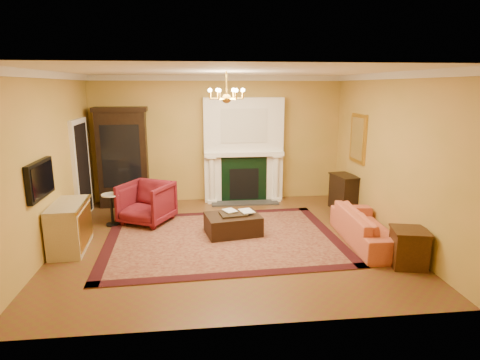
{
  "coord_description": "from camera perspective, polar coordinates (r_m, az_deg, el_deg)",
  "views": [
    {
      "loc": [
        -0.54,
        -6.93,
        2.76
      ],
      "look_at": [
        0.26,
        0.3,
        1.05
      ],
      "focal_mm": 30.0,
      "sensor_mm": 36.0,
      "label": 1
    }
  ],
  "objects": [
    {
      "name": "floor",
      "position": [
        7.49,
        -1.78,
        -8.5
      ],
      "size": [
        6.0,
        5.5,
        0.02
      ],
      "primitive_type": "cube",
      "color": "brown",
      "rests_on": "ground"
    },
    {
      "name": "ceiling",
      "position": [
        6.96,
        -1.96,
        15.28
      ],
      "size": [
        6.0,
        5.5,
        0.02
      ],
      "primitive_type": "cube",
      "color": "white",
      "rests_on": "wall_back"
    },
    {
      "name": "wall_back",
      "position": [
        9.79,
        -3.14,
        5.81
      ],
      "size": [
        6.0,
        0.02,
        3.0
      ],
      "primitive_type": "cube",
      "color": "gold",
      "rests_on": "floor"
    },
    {
      "name": "wall_front",
      "position": [
        4.39,
        0.98,
        -3.45
      ],
      "size": [
        6.0,
        0.02,
        3.0
      ],
      "primitive_type": "cube",
      "color": "gold",
      "rests_on": "floor"
    },
    {
      "name": "wall_left",
      "position": [
        7.47,
        -25.57,
        2.21
      ],
      "size": [
        0.02,
        5.5,
        3.0
      ],
      "primitive_type": "cube",
      "color": "gold",
      "rests_on": "floor"
    },
    {
      "name": "wall_right",
      "position": [
        7.89,
        20.52,
        3.2
      ],
      "size": [
        0.02,
        5.5,
        3.0
      ],
      "primitive_type": "cube",
      "color": "gold",
      "rests_on": "floor"
    },
    {
      "name": "fireplace",
      "position": [
        9.7,
        0.49,
        3.94
      ],
      "size": [
        1.9,
        0.7,
        2.5
      ],
      "color": "white",
      "rests_on": "wall_back"
    },
    {
      "name": "crown_molding",
      "position": [
        7.91,
        -2.51,
        14.52
      ],
      "size": [
        6.0,
        5.5,
        0.12
      ],
      "color": "silver",
      "rests_on": "ceiling"
    },
    {
      "name": "doorway",
      "position": [
        9.13,
        -21.56,
        1.46
      ],
      "size": [
        0.08,
        1.05,
        2.1
      ],
      "color": "silver",
      "rests_on": "wall_left"
    },
    {
      "name": "tv_panel",
      "position": [
        6.92,
        -26.53,
        0.06
      ],
      "size": [
        0.09,
        0.95,
        0.58
      ],
      "color": "black",
      "rests_on": "wall_left"
    },
    {
      "name": "gilt_mirror",
      "position": [
        9.11,
        16.44,
        5.69
      ],
      "size": [
        0.06,
        0.76,
        1.05
      ],
      "color": "gold",
      "rests_on": "wall_right"
    },
    {
      "name": "chandelier",
      "position": [
        6.96,
        -1.93,
        11.97
      ],
      "size": [
        0.63,
        0.55,
        0.53
      ],
      "color": "gold",
      "rests_on": "ceiling"
    },
    {
      "name": "oriental_rug",
      "position": [
        7.51,
        -2.5,
        -8.29
      ],
      "size": [
        4.38,
        3.36,
        0.02
      ],
      "primitive_type": "cube",
      "rotation": [
        0.0,
        0.0,
        0.04
      ],
      "color": "#45100E",
      "rests_on": "floor"
    },
    {
      "name": "china_cabinet",
      "position": [
        9.72,
        -16.27,
        2.85
      ],
      "size": [
        1.12,
        0.55,
        2.2
      ],
      "primitive_type": "cube",
      "rotation": [
        0.0,
        0.0,
        0.04
      ],
      "color": "black",
      "rests_on": "floor"
    },
    {
      "name": "wingback_armchair",
      "position": [
        8.42,
        -13.15,
        -2.92
      ],
      "size": [
        1.2,
        1.18,
        0.94
      ],
      "primitive_type": "imported",
      "rotation": [
        0.0,
        0.0,
        -0.47
      ],
      "color": "maroon",
      "rests_on": "floor"
    },
    {
      "name": "pedestal_table",
      "position": [
        8.48,
        -17.8,
        -3.71
      ],
      "size": [
        0.37,
        0.37,
        0.66
      ],
      "color": "black",
      "rests_on": "floor"
    },
    {
      "name": "commode",
      "position": [
        7.51,
        -23.07,
        -6.09
      ],
      "size": [
        0.59,
        1.13,
        0.82
      ],
      "primitive_type": "cube",
      "rotation": [
        0.0,
        0.0,
        0.06
      ],
      "color": "#B9B287",
      "rests_on": "floor"
    },
    {
      "name": "coral_sofa",
      "position": [
        7.55,
        17.83,
        -5.69
      ],
      "size": [
        0.67,
        2.04,
        0.79
      ],
      "primitive_type": "imported",
      "rotation": [
        0.0,
        0.0,
        1.53
      ],
      "color": "#D25D42",
      "rests_on": "floor"
    },
    {
      "name": "end_table",
      "position": [
        6.86,
        22.86,
        -9.0
      ],
      "size": [
        0.59,
        0.59,
        0.57
      ],
      "primitive_type": "cube",
      "rotation": [
        0.0,
        0.0,
        -0.23
      ],
      "color": "#3E2210",
      "rests_on": "floor"
    },
    {
      "name": "console_table",
      "position": [
        9.4,
        14.57,
        -1.81
      ],
      "size": [
        0.51,
        0.76,
        0.78
      ],
      "primitive_type": "cube",
      "rotation": [
        0.0,
        0.0,
        0.17
      ],
      "color": "black",
      "rests_on": "floor"
    },
    {
      "name": "leather_ottoman",
      "position": [
        7.66,
        -1.02,
        -6.3
      ],
      "size": [
        1.1,
        0.88,
        0.37
      ],
      "primitive_type": "cube",
      "rotation": [
        0.0,
        0.0,
        0.17
      ],
      "color": "black",
      "rests_on": "oriental_rug"
    },
    {
      "name": "ottoman_tray",
      "position": [
        7.59,
        -0.95,
        -4.86
      ],
      "size": [
        0.55,
        0.45,
        0.03
      ],
      "primitive_type": "cube",
      "rotation": [
        0.0,
        0.0,
        0.16
      ],
      "color": "black",
      "rests_on": "leather_ottoman"
    },
    {
      "name": "book_a",
      "position": [
        7.6,
        -2.16,
        -3.59
      ],
      "size": [
        0.2,
        0.11,
        0.28
      ],
      "primitive_type": "imported",
      "rotation": [
        0.0,
        0.0,
        0.41
      ],
      "color": "gray",
      "rests_on": "ottoman_tray"
    },
    {
      "name": "book_b",
      "position": [
        7.58,
        0.13,
        -3.49
      ],
      "size": [
        0.23,
        0.08,
        0.32
      ],
      "primitive_type": "imported",
      "rotation": [
        0.0,
        0.0,
        0.26
      ],
      "color": "gray",
      "rests_on": "ottoman_tray"
    },
    {
      "name": "topiary_left",
      "position": [
        9.57,
        -2.55,
        5.61
      ],
      "size": [
        0.18,
        0.18,
        0.48
      ],
      "color": "tan",
      "rests_on": "fireplace"
    },
    {
      "name": "topiary_right",
      "position": [
        9.72,
        4.46,
        5.44
      ],
      "size": [
        0.15,
        0.15,
        0.4
      ],
      "color": "tan",
      "rests_on": "fireplace"
    }
  ]
}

